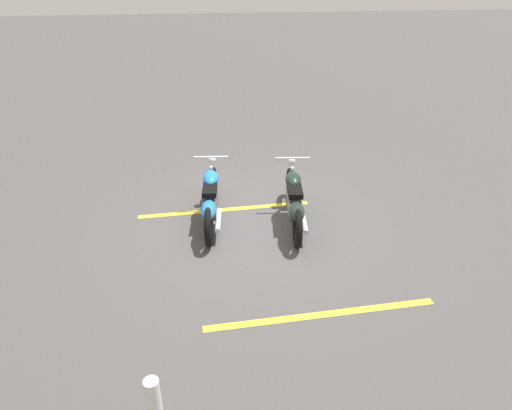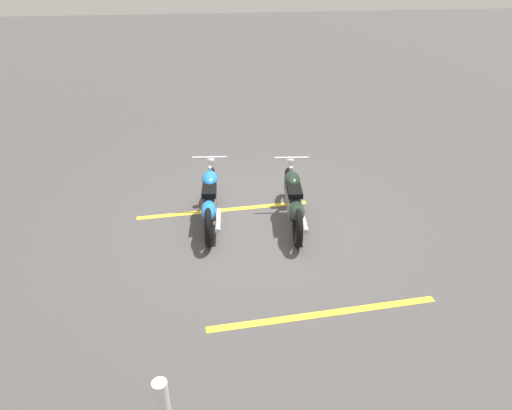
% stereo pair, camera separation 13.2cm
% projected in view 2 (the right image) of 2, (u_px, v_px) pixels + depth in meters
% --- Properties ---
extents(ground_plane, '(60.00, 60.00, 0.00)m').
position_uv_depth(ground_plane, '(252.00, 223.00, 8.49)').
color(ground_plane, '#474444').
extents(motorcycle_bright_foreground, '(2.23, 0.62, 1.04)m').
position_uv_depth(motorcycle_bright_foreground, '(210.00, 199.00, 8.29)').
color(motorcycle_bright_foreground, black).
rests_on(motorcycle_bright_foreground, ground).
extents(motorcycle_dark_foreground, '(2.23, 0.62, 1.04)m').
position_uv_depth(motorcycle_dark_foreground, '(294.00, 200.00, 8.27)').
color(motorcycle_dark_foreground, black).
rests_on(motorcycle_dark_foreground, ground).
extents(parking_stripe_near, '(0.33, 3.20, 0.01)m').
position_uv_depth(parking_stripe_near, '(224.00, 210.00, 8.89)').
color(parking_stripe_near, yellow).
rests_on(parking_stripe_near, ground).
extents(parking_stripe_mid, '(0.33, 3.20, 0.01)m').
position_uv_depth(parking_stripe_mid, '(324.00, 314.00, 6.39)').
color(parking_stripe_mid, yellow).
rests_on(parking_stripe_mid, ground).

